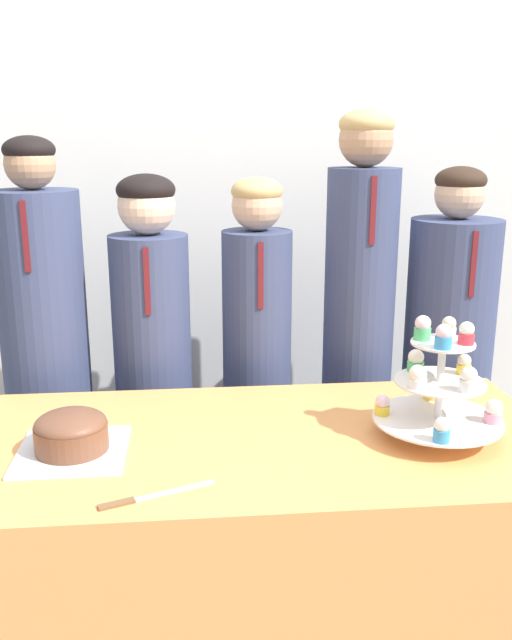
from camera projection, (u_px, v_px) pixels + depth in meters
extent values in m
cube|color=silver|center=(234.00, 185.00, 2.76)|extent=(9.00, 0.06, 2.70)
cube|color=#EF9951|center=(264.00, 563.00, 1.89)|extent=(1.56, 0.76, 0.77)
cube|color=white|center=(73.00, 451.00, 1.70)|extent=(0.27, 0.27, 0.01)
cylinder|color=brown|center=(72.00, 437.00, 1.69)|extent=(0.18, 0.18, 0.07)
ellipsoid|color=brown|center=(70.00, 424.00, 1.68)|extent=(0.18, 0.18, 0.06)
cube|color=silver|center=(175.00, 491.00, 1.52)|extent=(0.18, 0.08, 0.00)
cube|color=brown|center=(117.00, 505.00, 1.46)|extent=(0.08, 0.05, 0.01)
cylinder|color=silver|center=(439.00, 390.00, 1.76)|extent=(0.02, 0.02, 0.26)
cylinder|color=silver|center=(437.00, 419.00, 1.78)|extent=(0.34, 0.34, 0.01)
cylinder|color=silver|center=(440.00, 382.00, 1.76)|extent=(0.24, 0.24, 0.01)
cylinder|color=silver|center=(443.00, 343.00, 1.73)|extent=(0.16, 0.16, 0.01)
cylinder|color=#3893DB|center=(441.00, 435.00, 1.64)|extent=(0.04, 0.04, 0.03)
sphere|color=white|center=(442.00, 425.00, 1.64)|extent=(0.04, 0.04, 0.04)
cylinder|color=pink|center=(493.00, 417.00, 1.75)|extent=(0.05, 0.05, 0.03)
sphere|color=white|center=(494.00, 408.00, 1.75)|extent=(0.04, 0.04, 0.04)
cylinder|color=yellow|center=(431.00, 394.00, 1.91)|extent=(0.05, 0.05, 0.03)
sphere|color=white|center=(432.00, 385.00, 1.91)|extent=(0.05, 0.05, 0.05)
cylinder|color=yellow|center=(382.00, 410.00, 1.80)|extent=(0.04, 0.04, 0.03)
sphere|color=silver|center=(382.00, 402.00, 1.80)|extent=(0.04, 0.04, 0.04)
cylinder|color=#4CB766|center=(415.00, 366.00, 1.82)|extent=(0.04, 0.04, 0.03)
sphere|color=white|center=(416.00, 357.00, 1.82)|extent=(0.04, 0.04, 0.04)
cylinder|color=white|center=(417.00, 383.00, 1.70)|extent=(0.05, 0.05, 0.03)
sphere|color=white|center=(418.00, 373.00, 1.70)|extent=(0.04, 0.04, 0.04)
cylinder|color=white|center=(468.00, 385.00, 1.68)|extent=(0.04, 0.04, 0.03)
sphere|color=white|center=(469.00, 375.00, 1.67)|extent=(0.04, 0.04, 0.04)
cylinder|color=yellow|center=(464.00, 369.00, 1.80)|extent=(0.04, 0.04, 0.03)
sphere|color=beige|center=(464.00, 361.00, 1.80)|extent=(0.04, 0.04, 0.04)
cylinder|color=white|center=(448.00, 332.00, 1.77)|extent=(0.04, 0.04, 0.03)
sphere|color=beige|center=(449.00, 323.00, 1.77)|extent=(0.04, 0.04, 0.04)
cylinder|color=#4CB766|center=(422.00, 334.00, 1.75)|extent=(0.04, 0.04, 0.03)
sphere|color=silver|center=(423.00, 323.00, 1.74)|extent=(0.04, 0.04, 0.04)
cylinder|color=#3893DB|center=(443.00, 343.00, 1.67)|extent=(0.04, 0.04, 0.03)
sphere|color=silver|center=(444.00, 332.00, 1.67)|extent=(0.04, 0.04, 0.04)
cylinder|color=#E5333D|center=(466.00, 339.00, 1.71)|extent=(0.04, 0.04, 0.03)
sphere|color=#F4E5C6|center=(467.00, 329.00, 1.70)|extent=(0.04, 0.04, 0.04)
cylinder|color=#384266|center=(49.00, 390.00, 2.36)|extent=(0.29, 0.29, 1.37)
sphere|color=tan|center=(30.00, 164.00, 2.16)|extent=(0.16, 0.16, 0.16)
ellipsoid|color=black|center=(29.00, 150.00, 2.14)|extent=(0.17, 0.17, 0.09)
cube|color=maroon|center=(25.00, 237.00, 2.07)|extent=(0.02, 0.01, 0.22)
cylinder|color=#384266|center=(155.00, 406.00, 2.41)|extent=(0.27, 0.27, 1.22)
sphere|color=beige|center=(146.00, 206.00, 2.23)|extent=(0.19, 0.19, 0.19)
ellipsoid|color=black|center=(146.00, 190.00, 2.21)|extent=(0.19, 0.19, 0.10)
cube|color=maroon|center=(147.00, 281.00, 2.15)|extent=(0.02, 0.01, 0.22)
cylinder|color=#384266|center=(257.00, 401.00, 2.44)|extent=(0.24, 0.24, 1.23)
sphere|color=#D6AD89|center=(257.00, 205.00, 2.26)|extent=(0.17, 0.17, 0.17)
ellipsoid|color=tan|center=(257.00, 191.00, 2.25)|extent=(0.17, 0.17, 0.09)
cube|color=maroon|center=(261.00, 276.00, 2.20)|extent=(0.02, 0.01, 0.22)
cylinder|color=#384266|center=(357.00, 371.00, 2.45)|extent=(0.25, 0.25, 1.44)
sphere|color=tan|center=(366.00, 140.00, 2.24)|extent=(0.18, 0.18, 0.18)
ellipsoid|color=tan|center=(367.00, 124.00, 2.23)|extent=(0.18, 0.18, 0.10)
cube|color=maroon|center=(373.00, 211.00, 2.18)|extent=(0.02, 0.01, 0.22)
cylinder|color=#384266|center=(444.00, 390.00, 2.51)|extent=(0.32, 0.32, 1.27)
sphere|color=#D6AD89|center=(460.00, 194.00, 2.32)|extent=(0.17, 0.17, 0.17)
ellipsoid|color=#332319|center=(461.00, 180.00, 2.30)|extent=(0.17, 0.17, 0.09)
cube|color=maroon|center=(473.00, 265.00, 2.22)|extent=(0.02, 0.01, 0.22)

